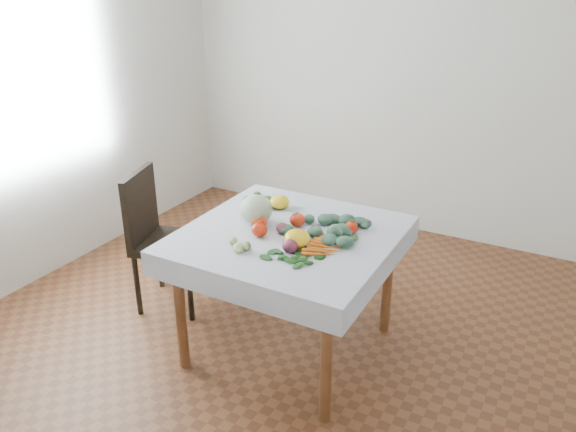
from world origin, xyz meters
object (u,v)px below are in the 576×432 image
Objects in this scene: chair at (158,231)px; carrot_bunch at (326,246)px; cabbage at (256,210)px; table at (289,249)px; heirloom_back at (280,202)px.

chair reaches higher than carrot_bunch.
chair is 0.83m from cabbage.
carrot_bunch is (0.26, -0.07, 0.12)m from table.
table is at bearing -52.31° from heirloom_back.
table is 0.38m from heirloom_back.
chair is at bearing -162.96° from heirloom_back.
carrot_bunch is at bearing -11.36° from cabbage.
carrot_bunch is (1.25, -0.11, 0.24)m from chair.
heirloom_back is at bearing 17.04° from chair.
chair reaches higher than heirloom_back.
chair is 0.86m from heirloom_back.
table is at bearing 163.82° from carrot_bunch.
cabbage is at bearing 174.37° from table.
cabbage is (-0.22, 0.02, 0.19)m from table.
cabbage reaches higher than heirloom_back.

